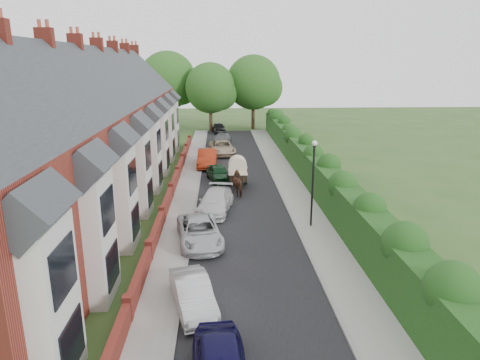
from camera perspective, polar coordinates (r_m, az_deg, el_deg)
The scene contains 23 objects.
ground at distance 21.41m, azimuth 2.57°, elevation -10.49°, with size 140.00×140.00×0.00m, color #2D4C1E.
road at distance 31.60m, azimuth -0.18°, elevation -1.71°, with size 6.00×58.00×0.02m, color black.
pavement_hedge_side at distance 32.03m, azimuth 7.17°, elevation -1.50°, with size 2.20×58.00×0.12m, color #9B9892.
pavement_house_side at distance 31.65m, azimuth -7.16°, elevation -1.71°, with size 1.70×58.00×0.12m, color #9B9892.
kerb_hedge_side at distance 31.87m, azimuth 5.31°, elevation -1.53°, with size 0.18×58.00×0.13m, color gray.
kerb_house_side at distance 31.60m, azimuth -5.71°, elevation -1.68°, with size 0.18×58.00×0.13m, color gray.
hedge at distance 31.98m, azimuth 10.44°, elevation 1.20°, with size 2.10×58.00×2.85m.
terrace_row at distance 30.87m, azimuth -19.79°, elevation 5.48°, with size 9.05×40.50×11.50m.
garden_wall_row at distance 30.68m, azimuth -9.18°, elevation -1.57°, with size 0.35×40.35×1.10m.
lamppost at distance 24.51m, azimuth 9.73°, elevation 0.93°, with size 0.32×0.32×5.16m.
tree_far_left at distance 59.34m, azimuth -3.64°, elevation 11.99°, with size 7.14×6.80×9.29m.
tree_far_right at distance 61.52m, azimuth 2.15°, elevation 12.70°, with size 7.98×7.60×10.31m.
tree_far_back at distance 62.64m, azimuth -9.20°, elevation 12.84°, with size 8.40×8.00×10.82m.
car_silver_a at distance 17.36m, azimuth -6.32°, elevation -14.86°, with size 1.34×3.85×1.27m, color #A7A7AC.
car_silver_b at distance 22.96m, azimuth -5.42°, elevation -6.88°, with size 2.19×4.74×1.32m, color #B8BBC1.
car_white at distance 27.56m, azimuth -3.32°, elevation -2.89°, with size 1.92×4.72×1.37m, color silver.
car_green at distance 34.65m, azimuth -2.87°, elevation 0.92°, with size 1.53×3.79×1.29m, color #0F3519.
car_red at distance 39.44m, azimuth -4.37°, elevation 2.93°, with size 1.68×4.82×1.59m, color maroon.
car_beige at distance 44.64m, azimuth -2.41°, elevation 4.34°, with size 2.36×5.11×1.42m, color tan.
car_grey at distance 49.32m, azimuth -2.45°, elevation 5.37°, with size 1.86×4.59×1.33m, color #525459.
car_black at distance 58.40m, azimuth -2.80°, elevation 6.97°, with size 1.60×3.97×1.35m, color black.
horse at distance 30.95m, azimuth -0.14°, elevation -0.48°, with size 0.91×1.99×1.68m, color #412618.
horse_cart at distance 32.89m, azimuth -0.32°, elevation 1.43°, with size 1.49×3.30×2.38m.
Camera 1 is at (-1.89, -19.14, 9.41)m, focal length 32.00 mm.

